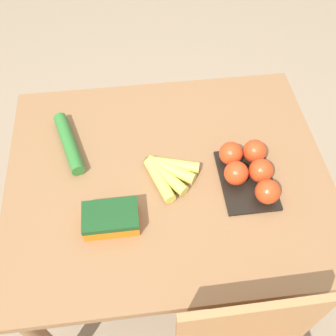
{
  "coord_description": "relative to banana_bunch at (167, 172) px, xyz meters",
  "views": [
    {
      "loc": [
        0.09,
        0.76,
        1.84
      ],
      "look_at": [
        0.0,
        0.0,
        0.79
      ],
      "focal_mm": 42.0,
      "sensor_mm": 36.0,
      "label": 1
    }
  ],
  "objects": [
    {
      "name": "carrot_bag",
      "position": [
        0.19,
        0.16,
        0.02
      ],
      "size": [
        0.17,
        0.11,
        0.06
      ],
      "color": "orange",
      "rests_on": "dining_table"
    },
    {
      "name": "banana_bunch",
      "position": [
        0.0,
        0.0,
        0.0
      ],
      "size": [
        0.19,
        0.19,
        0.04
      ],
      "color": "brown",
      "rests_on": "dining_table"
    },
    {
      "name": "ground_plane",
      "position": [
        -0.0,
        -0.01,
        -0.78
      ],
      "size": [
        12.0,
        12.0,
        0.0
      ],
      "primitive_type": "plane",
      "color": "gray"
    },
    {
      "name": "dining_table",
      "position": [
        -0.0,
        -0.01,
        -0.14
      ],
      "size": [
        1.08,
        0.9,
        0.76
      ],
      "color": "olive",
      "rests_on": "ground_plane"
    },
    {
      "name": "tomato_pack",
      "position": [
        -0.27,
        0.04,
        0.02
      ],
      "size": [
        0.17,
        0.25,
        0.09
      ],
      "color": "black",
      "rests_on": "dining_table"
    },
    {
      "name": "cucumber_near",
      "position": [
        0.33,
        -0.16,
        0.0
      ],
      "size": [
        0.12,
        0.27,
        0.05
      ],
      "color": "#2D702D",
      "rests_on": "dining_table"
    }
  ]
}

